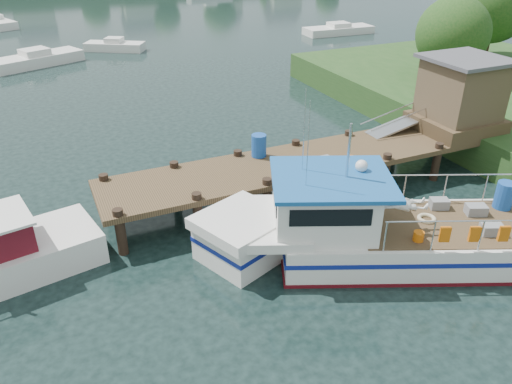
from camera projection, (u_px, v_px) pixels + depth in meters
name	position (u px, v px, depth m)	size (l,w,h in m)	color
ground_plane	(264.00, 200.00, 18.80)	(160.00, 160.00, 0.00)	black
dock	(410.00, 119.00, 20.10)	(16.60, 3.00, 4.78)	#483722
lobster_boat	(365.00, 231.00, 15.17)	(10.55, 6.50, 5.25)	silver
moored_a	(36.00, 59.00, 36.40)	(6.88, 4.58, 1.20)	silver
moored_b	(115.00, 46.00, 40.66)	(4.90, 3.83, 1.05)	silver
moored_c	(339.00, 30.00, 46.87)	(6.67, 2.51, 1.04)	silver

